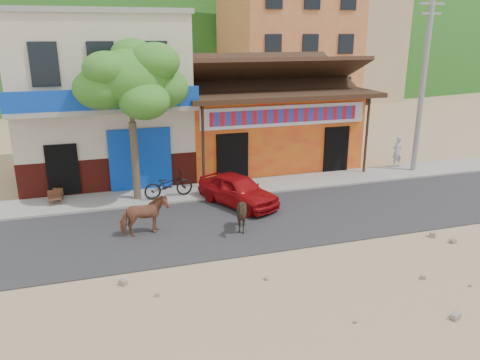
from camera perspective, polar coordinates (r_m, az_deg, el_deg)
The scene contains 16 objects.
ground at distance 14.62m, azimuth 8.34°, elevation -8.21°, with size 120.00×120.00×0.00m, color #9E825B.
road at distance 16.70m, azimuth 4.69°, elevation -4.63°, with size 60.00×5.00×0.04m, color #28282B.
sidewalk at distance 19.77m, azimuth 0.96°, elevation -0.87°, with size 60.00×2.00×0.12m, color gray.
dance_club at distance 23.62m, azimuth 2.60°, elevation 6.54°, with size 8.00×6.00×3.60m, color orange.
cafe_building at distance 22.01m, azimuth -16.33°, elevation 9.53°, with size 7.00×6.00×7.00m, color beige.
apartment_front at distance 38.78m, azimuth 5.62°, elevation 17.03°, with size 9.00×9.00×12.00m, color #CC723F.
apartment_rear at distance 48.16m, azimuth 13.03°, elevation 15.58°, with size 8.00×8.00×10.00m, color tan.
tree at distance 17.95m, azimuth -12.99°, elevation 6.88°, with size 3.00×3.00×6.00m, color #2D721E, non-canonical shape.
utility_pole at distance 22.80m, azimuth 21.40°, elevation 10.87°, with size 0.24×0.24×8.00m, color gray.
cow_tan at distance 15.35m, azimuth -11.58°, elevation -4.33°, with size 0.69×1.52×1.28m, color brown.
cow_dark at distance 15.31m, azimuth 0.21°, elevation -4.25°, with size 0.94×1.05×1.16m, color black.
red_car at distance 17.63m, azimuth -0.26°, elevation -1.22°, with size 1.40×3.48×1.19m, color #A00B0F.
scooter at distance 18.45m, azimuth -8.72°, elevation -0.58°, with size 0.67×1.94×1.02m, color black.
pedestrian at distance 23.60m, azimuth 18.60°, elevation 3.31°, with size 0.55×0.36×1.50m, color #B8B8B8.
cafe_chair_left at distance 19.28m, azimuth -21.52°, elevation -1.15°, with size 0.38×0.38×0.82m, color #483318, non-canonical shape.
cafe_chair_right at distance 18.84m, azimuth -21.72°, elevation -1.37°, with size 0.45×0.45×0.96m, color #4C2619, non-canonical shape.
Camera 1 is at (-5.84, -11.82, 6.31)m, focal length 35.00 mm.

